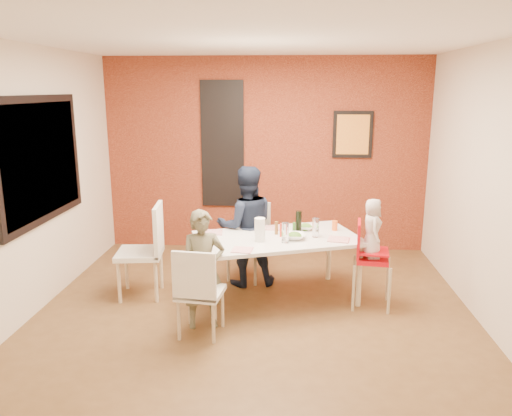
# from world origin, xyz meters

# --- Properties ---
(ground) EXTENTS (4.50, 4.50, 0.00)m
(ground) POSITION_xyz_m (0.00, 0.00, 0.00)
(ground) COLOR brown
(ground) RESTS_ON ground
(ceiling) EXTENTS (4.50, 4.50, 0.02)m
(ceiling) POSITION_xyz_m (0.00, 0.00, 2.70)
(ceiling) COLOR white
(ceiling) RESTS_ON wall_back
(wall_back) EXTENTS (4.50, 0.02, 2.70)m
(wall_back) POSITION_xyz_m (0.00, 2.25, 1.35)
(wall_back) COLOR beige
(wall_back) RESTS_ON ground
(wall_front) EXTENTS (4.50, 0.02, 2.70)m
(wall_front) POSITION_xyz_m (0.00, -2.25, 1.35)
(wall_front) COLOR beige
(wall_front) RESTS_ON ground
(wall_left) EXTENTS (0.02, 4.50, 2.70)m
(wall_left) POSITION_xyz_m (-2.25, 0.00, 1.35)
(wall_left) COLOR beige
(wall_left) RESTS_ON ground
(wall_right) EXTENTS (0.02, 4.50, 2.70)m
(wall_right) POSITION_xyz_m (2.25, 0.00, 1.35)
(wall_right) COLOR beige
(wall_right) RESTS_ON ground
(brick_accent_wall) EXTENTS (4.50, 0.02, 2.70)m
(brick_accent_wall) POSITION_xyz_m (0.00, 2.23, 1.35)
(brick_accent_wall) COLOR maroon
(brick_accent_wall) RESTS_ON ground
(picture_window_frame) EXTENTS (0.05, 1.70, 1.30)m
(picture_window_frame) POSITION_xyz_m (-2.22, 0.20, 1.55)
(picture_window_frame) COLOR black
(picture_window_frame) RESTS_ON wall_left
(picture_window_pane) EXTENTS (0.02, 1.55, 1.15)m
(picture_window_pane) POSITION_xyz_m (-2.21, 0.20, 1.55)
(picture_window_pane) COLOR black
(picture_window_pane) RESTS_ON wall_left
(glassblock_strip) EXTENTS (0.55, 0.03, 1.70)m
(glassblock_strip) POSITION_xyz_m (-0.60, 2.21, 1.50)
(glassblock_strip) COLOR white
(glassblock_strip) RESTS_ON wall_back
(glassblock_surround) EXTENTS (0.60, 0.03, 1.76)m
(glassblock_surround) POSITION_xyz_m (-0.60, 2.21, 1.50)
(glassblock_surround) COLOR black
(glassblock_surround) RESTS_ON wall_back
(art_print_frame) EXTENTS (0.54, 0.03, 0.64)m
(art_print_frame) POSITION_xyz_m (1.20, 2.21, 1.65)
(art_print_frame) COLOR black
(art_print_frame) RESTS_ON wall_back
(art_print_canvas) EXTENTS (0.44, 0.01, 0.54)m
(art_print_canvas) POSITION_xyz_m (1.20, 2.19, 1.65)
(art_print_canvas) COLOR gold
(art_print_canvas) RESTS_ON wall_back
(dining_table) EXTENTS (1.93, 1.46, 0.71)m
(dining_table) POSITION_xyz_m (0.23, 0.39, 0.65)
(dining_table) COLOR white
(dining_table) RESTS_ON ground
(chair_near) EXTENTS (0.45, 0.45, 0.87)m
(chair_near) POSITION_xyz_m (-0.48, -0.53, 0.48)
(chair_near) COLOR silver
(chair_near) RESTS_ON ground
(chair_far) EXTENTS (0.55, 0.55, 0.93)m
(chair_far) POSITION_xyz_m (-0.12, 1.05, 0.52)
(chair_far) COLOR beige
(chair_far) RESTS_ON ground
(chair_left) EXTENTS (0.53, 0.53, 1.04)m
(chair_left) POSITION_xyz_m (-1.20, 0.40, 0.58)
(chair_left) COLOR white
(chair_left) RESTS_ON ground
(high_chair) EXTENTS (0.43, 0.43, 0.92)m
(high_chair) POSITION_xyz_m (1.18, 0.29, 0.55)
(high_chair) COLOR red
(high_chair) RESTS_ON ground
(child_near) EXTENTS (0.48, 0.38, 1.16)m
(child_near) POSITION_xyz_m (-0.47, -0.30, 0.58)
(child_near) COLOR brown
(child_near) RESTS_ON ground
(child_far) EXTENTS (0.78, 0.67, 1.41)m
(child_far) POSITION_xyz_m (-0.15, 0.82, 0.71)
(child_far) COLOR black
(child_far) RESTS_ON ground
(toddler) EXTENTS (0.22, 0.32, 0.62)m
(toddler) POSITION_xyz_m (1.21, 0.29, 0.86)
(toddler) COLOR beige
(toddler) RESTS_ON high_chair
(plate_near_left) EXTENTS (0.21, 0.21, 0.01)m
(plate_near_left) POSITION_xyz_m (-0.11, -0.10, 0.72)
(plate_near_left) COLOR white
(plate_near_left) RESTS_ON dining_table
(plate_far_mid) EXTENTS (0.22, 0.22, 0.01)m
(plate_far_mid) POSITION_xyz_m (0.15, 0.72, 0.72)
(plate_far_mid) COLOR silver
(plate_far_mid) RESTS_ON dining_table
(plate_near_right) EXTENTS (0.26, 0.26, 0.01)m
(plate_near_right) POSITION_xyz_m (0.87, 0.32, 0.72)
(plate_near_right) COLOR white
(plate_near_right) RESTS_ON dining_table
(plate_far_left) EXTENTS (0.23, 0.23, 0.01)m
(plate_far_left) POSITION_xyz_m (-0.49, 0.49, 0.72)
(plate_far_left) COLOR silver
(plate_far_left) RESTS_ON dining_table
(salad_bowl_a) EXTENTS (0.26, 0.26, 0.06)m
(salad_bowl_a) POSITION_xyz_m (0.41, 0.33, 0.74)
(salad_bowl_a) COLOR white
(salad_bowl_a) RESTS_ON dining_table
(salad_bowl_b) EXTENTS (0.22, 0.22, 0.05)m
(salad_bowl_b) POSITION_xyz_m (0.53, 0.70, 0.74)
(salad_bowl_b) COLOR white
(salad_bowl_b) RESTS_ON dining_table
(wine_bottle) EXTENTS (0.07, 0.07, 0.25)m
(wine_bottle) POSITION_xyz_m (0.45, 0.55, 0.84)
(wine_bottle) COLOR black
(wine_bottle) RESTS_ON dining_table
(wine_glass_a) EXTENTS (0.07, 0.07, 0.21)m
(wine_glass_a) POSITION_xyz_m (0.31, 0.19, 0.82)
(wine_glass_a) COLOR white
(wine_glass_a) RESTS_ON dining_table
(wine_glass_b) EXTENTS (0.07, 0.07, 0.21)m
(wine_glass_b) POSITION_xyz_m (0.63, 0.41, 0.82)
(wine_glass_b) COLOR white
(wine_glass_b) RESTS_ON dining_table
(paper_towel_roll) EXTENTS (0.11, 0.11, 0.25)m
(paper_towel_roll) POSITION_xyz_m (0.05, 0.22, 0.84)
(paper_towel_roll) COLOR white
(paper_towel_roll) RESTS_ON dining_table
(condiment_red) EXTENTS (0.04, 0.04, 0.15)m
(condiment_red) POSITION_xyz_m (0.27, 0.40, 0.79)
(condiment_red) COLOR red
(condiment_red) RESTS_ON dining_table
(condiment_green) EXTENTS (0.03, 0.03, 0.13)m
(condiment_green) POSITION_xyz_m (0.40, 0.49, 0.78)
(condiment_green) COLOR #367025
(condiment_green) RESTS_ON dining_table
(condiment_brown) EXTENTS (0.04, 0.04, 0.14)m
(condiment_brown) POSITION_xyz_m (0.21, 0.49, 0.79)
(condiment_brown) COLOR brown
(condiment_brown) RESTS_ON dining_table
(sippy_cup) EXTENTS (0.06, 0.06, 0.11)m
(sippy_cup) POSITION_xyz_m (0.86, 0.69, 0.77)
(sippy_cup) COLOR orange
(sippy_cup) RESTS_ON dining_table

